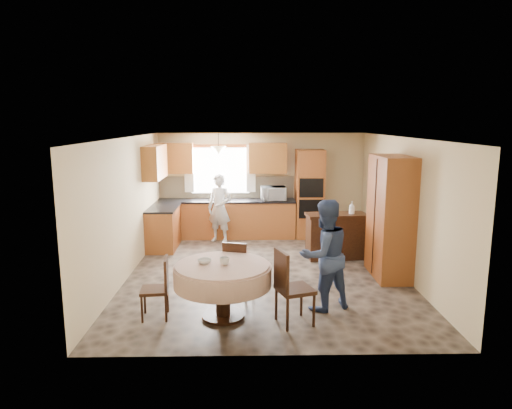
{
  "coord_description": "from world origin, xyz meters",
  "views": [
    {
      "loc": [
        -0.33,
        -8.07,
        2.79
      ],
      "look_at": [
        -0.18,
        0.3,
        1.25
      ],
      "focal_mm": 32.0,
      "sensor_mm": 36.0,
      "label": 1
    }
  ],
  "objects_px": {
    "chair_back": "(237,267)",
    "dining_table": "(223,276)",
    "sideboard": "(336,237)",
    "oven_tower": "(309,194)",
    "person_dining": "(324,255)",
    "cupboard": "(391,217)",
    "person_sink": "(219,208)",
    "chair_left": "(160,285)",
    "chair_right": "(289,284)"
  },
  "relations": [
    {
      "from": "dining_table",
      "to": "person_sink",
      "type": "distance_m",
      "value": 4.21
    },
    {
      "from": "sideboard",
      "to": "chair_back",
      "type": "height_order",
      "value": "chair_back"
    },
    {
      "from": "sideboard",
      "to": "chair_back",
      "type": "xyz_separation_m",
      "value": [
        -1.99,
        -2.13,
        0.08
      ]
    },
    {
      "from": "oven_tower",
      "to": "chair_right",
      "type": "relative_size",
      "value": 1.99
    },
    {
      "from": "cupboard",
      "to": "chair_left",
      "type": "relative_size",
      "value": 2.47
    },
    {
      "from": "sideboard",
      "to": "dining_table",
      "type": "xyz_separation_m",
      "value": [
        -2.17,
        -2.84,
        0.18
      ]
    },
    {
      "from": "oven_tower",
      "to": "chair_back",
      "type": "distance_m",
      "value": 4.25
    },
    {
      "from": "person_dining",
      "to": "cupboard",
      "type": "bearing_deg",
      "value": -159.24
    },
    {
      "from": "cupboard",
      "to": "chair_back",
      "type": "height_order",
      "value": "cupboard"
    },
    {
      "from": "oven_tower",
      "to": "dining_table",
      "type": "height_order",
      "value": "oven_tower"
    },
    {
      "from": "cupboard",
      "to": "dining_table",
      "type": "bearing_deg",
      "value": -149.31
    },
    {
      "from": "cupboard",
      "to": "person_sink",
      "type": "height_order",
      "value": "cupboard"
    },
    {
      "from": "oven_tower",
      "to": "sideboard",
      "type": "distance_m",
      "value": 1.88
    },
    {
      "from": "person_sink",
      "to": "dining_table",
      "type": "bearing_deg",
      "value": -61.59
    },
    {
      "from": "chair_back",
      "to": "dining_table",
      "type": "bearing_deg",
      "value": 91.23
    },
    {
      "from": "dining_table",
      "to": "sideboard",
      "type": "bearing_deg",
      "value": 52.68
    },
    {
      "from": "person_sink",
      "to": "chair_back",
      "type": "bearing_deg",
      "value": -57.84
    },
    {
      "from": "oven_tower",
      "to": "dining_table",
      "type": "xyz_separation_m",
      "value": [
        -1.84,
        -4.58,
        -0.44
      ]
    },
    {
      "from": "sideboard",
      "to": "chair_back",
      "type": "relative_size",
      "value": 1.31
    },
    {
      "from": "sideboard",
      "to": "dining_table",
      "type": "height_order",
      "value": "sideboard"
    },
    {
      "from": "oven_tower",
      "to": "chair_back",
      "type": "xyz_separation_m",
      "value": [
        -1.66,
        -3.87,
        -0.54
      ]
    },
    {
      "from": "oven_tower",
      "to": "chair_right",
      "type": "height_order",
      "value": "oven_tower"
    },
    {
      "from": "dining_table",
      "to": "chair_left",
      "type": "xyz_separation_m",
      "value": [
        -0.9,
        0.01,
        -0.13
      ]
    },
    {
      "from": "cupboard",
      "to": "dining_table",
      "type": "relative_size",
      "value": 1.57
    },
    {
      "from": "sideboard",
      "to": "cupboard",
      "type": "height_order",
      "value": "cupboard"
    },
    {
      "from": "oven_tower",
      "to": "cupboard",
      "type": "distance_m",
      "value": 3.05
    },
    {
      "from": "chair_right",
      "to": "person_sink",
      "type": "distance_m",
      "value": 4.61
    },
    {
      "from": "chair_right",
      "to": "person_dining",
      "type": "height_order",
      "value": "person_dining"
    },
    {
      "from": "sideboard",
      "to": "chair_back",
      "type": "distance_m",
      "value": 2.91
    },
    {
      "from": "sideboard",
      "to": "person_dining",
      "type": "distance_m",
      "value": 2.67
    },
    {
      "from": "dining_table",
      "to": "oven_tower",
      "type": "bearing_deg",
      "value": 68.11
    },
    {
      "from": "sideboard",
      "to": "chair_right",
      "type": "relative_size",
      "value": 1.15
    },
    {
      "from": "sideboard",
      "to": "person_dining",
      "type": "xyz_separation_m",
      "value": [
        -0.67,
        -2.55,
        0.4
      ]
    },
    {
      "from": "dining_table",
      "to": "person_dining",
      "type": "height_order",
      "value": "person_dining"
    },
    {
      "from": "chair_left",
      "to": "person_sink",
      "type": "xyz_separation_m",
      "value": [
        0.61,
        4.18,
        0.3
      ]
    },
    {
      "from": "cupboard",
      "to": "person_sink",
      "type": "xyz_separation_m",
      "value": [
        -3.21,
        2.46,
        -0.3
      ]
    },
    {
      "from": "cupboard",
      "to": "person_dining",
      "type": "distance_m",
      "value": 2.04
    },
    {
      "from": "dining_table",
      "to": "cupboard",
      "type": "bearing_deg",
      "value": 30.69
    },
    {
      "from": "cupboard",
      "to": "chair_right",
      "type": "xyz_separation_m",
      "value": [
        -1.98,
        -1.97,
        -0.51
      ]
    },
    {
      "from": "cupboard",
      "to": "oven_tower",
      "type": "bearing_deg",
      "value": 110.55
    },
    {
      "from": "chair_back",
      "to": "person_sink",
      "type": "relative_size",
      "value": 0.59
    },
    {
      "from": "sideboard",
      "to": "person_sink",
      "type": "height_order",
      "value": "person_sink"
    },
    {
      "from": "sideboard",
      "to": "person_dining",
      "type": "height_order",
      "value": "person_dining"
    },
    {
      "from": "oven_tower",
      "to": "chair_back",
      "type": "bearing_deg",
      "value": -113.22
    },
    {
      "from": "oven_tower",
      "to": "person_dining",
      "type": "distance_m",
      "value": 4.31
    },
    {
      "from": "dining_table",
      "to": "chair_right",
      "type": "bearing_deg",
      "value": -14.7
    },
    {
      "from": "person_sink",
      "to": "person_dining",
      "type": "xyz_separation_m",
      "value": [
        1.79,
        -3.9,
        0.04
      ]
    },
    {
      "from": "chair_left",
      "to": "oven_tower",
      "type": "bearing_deg",
      "value": 143.35
    },
    {
      "from": "oven_tower",
      "to": "cupboard",
      "type": "xyz_separation_m",
      "value": [
        1.07,
        -2.85,
        0.03
      ]
    },
    {
      "from": "sideboard",
      "to": "chair_right",
      "type": "height_order",
      "value": "chair_right"
    }
  ]
}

